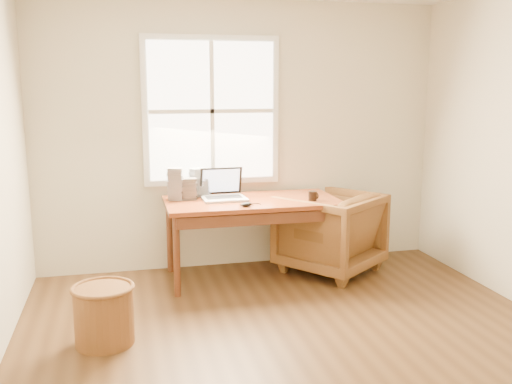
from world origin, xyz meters
TOP-DOWN VIEW (x-y plane):
  - room_shell at (-0.02, 0.16)m, footprint 4.04×4.54m
  - desk at (0.00, 1.80)m, footprint 1.60×0.80m
  - armchair at (0.77, 1.80)m, footprint 1.19×1.19m
  - wicker_stool at (-1.33, 0.67)m, footprint 0.49×0.49m
  - laptop at (-0.25, 1.84)m, footprint 0.42×0.44m
  - mouse at (-0.12, 1.52)m, footprint 0.13×0.10m
  - coffee_mug at (0.53, 1.63)m, footprint 0.10×0.10m
  - cd_stack_a at (-0.46, 2.09)m, footprint 0.17×0.16m
  - cd_stack_b at (-0.56, 1.95)m, footprint 0.15×0.13m
  - cd_stack_c at (-0.69, 1.95)m, footprint 0.15×0.14m
  - cd_stack_d at (-0.42, 2.07)m, footprint 0.19×0.18m

SIDE VIEW (x-z plane):
  - wicker_stool at x=-1.33m, z-range 0.00..0.41m
  - armchair at x=0.77m, z-range 0.00..0.78m
  - desk at x=0.00m, z-range 0.71..0.75m
  - mouse at x=-0.12m, z-range 0.75..0.79m
  - coffee_mug at x=0.53m, z-range 0.75..0.84m
  - cd_stack_d at x=-0.42m, z-range 0.75..0.93m
  - cd_stack_b at x=-0.56m, z-range 0.75..0.95m
  - cd_stack_a at x=-0.46m, z-range 0.75..1.02m
  - cd_stack_c at x=-0.69m, z-range 0.75..1.05m
  - laptop at x=-0.25m, z-range 0.75..1.06m
  - room_shell at x=-0.02m, z-range 0.00..2.64m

